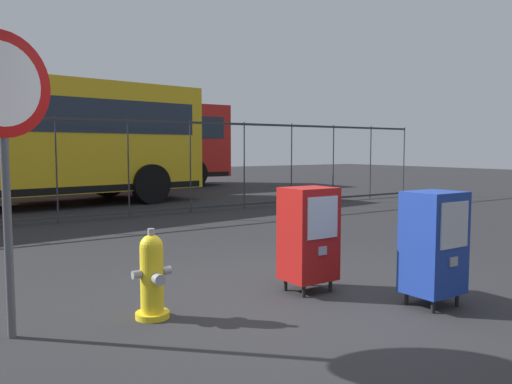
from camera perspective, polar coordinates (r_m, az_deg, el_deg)
The scene contains 7 objects.
ground_plane at distance 4.89m, azimuth 5.09°, elevation -11.73°, with size 60.00×60.00×0.00m, color #262628.
fire_hydrant at distance 4.35m, azimuth -11.47°, elevation -9.14°, with size 0.33×0.32×0.75m.
newspaper_box_primary at distance 4.81m, azimuth 19.11°, elevation -5.30°, with size 0.48×0.42×1.02m.
newspaper_box_secondary at distance 5.03m, azimuth 5.85°, elevation -4.62°, with size 0.48×0.42×1.02m.
stop_sign at distance 4.11m, azimuth -26.22°, elevation 7.21°, with size 0.71×0.31×2.23m.
fence_barrier at distance 10.41m, azimuth -17.55°, elevation 2.56°, with size 18.03×0.04×2.00m.
bus_far at distance 18.45m, azimuth -19.04°, elevation 5.57°, with size 10.51×2.81×3.00m.
Camera 1 is at (-2.97, -3.63, 1.40)m, focal length 36.05 mm.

